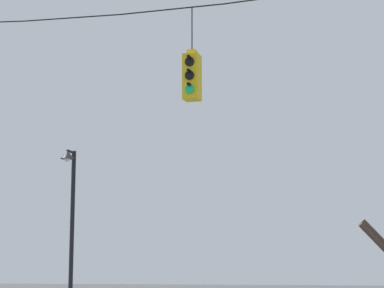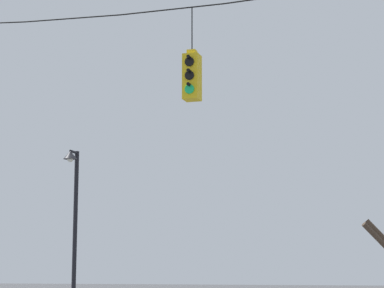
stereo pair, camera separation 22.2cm
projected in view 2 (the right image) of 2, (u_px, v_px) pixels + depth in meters
name	position (u px, v px, depth m)	size (l,w,h in m)	color
span_wire	(171.00, 3.00, 16.27)	(16.62, 0.03, 0.49)	black
traffic_light_over_intersection	(192.00, 76.00, 15.84)	(0.34, 0.46, 2.05)	yellow
street_lamp	(73.00, 217.00, 20.63)	(0.38, 0.67, 5.42)	black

